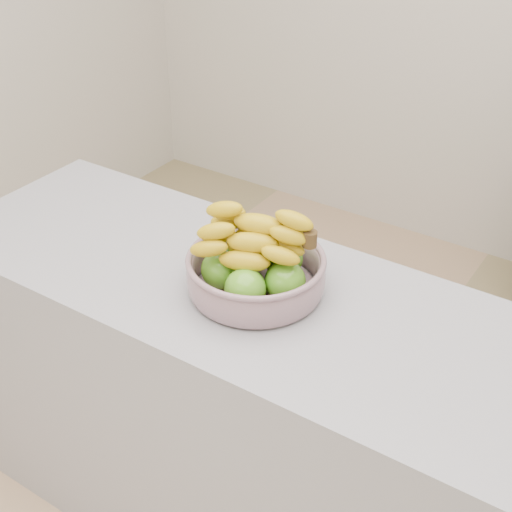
% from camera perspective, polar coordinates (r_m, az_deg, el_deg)
% --- Properties ---
extents(counter, '(2.00, 0.60, 0.90)m').
position_cam_1_polar(counter, '(1.99, 2.43, -14.26)').
color(counter, '#A4A3AB').
rests_on(counter, ground).
extents(fruit_bowl, '(0.34, 0.34, 0.21)m').
position_cam_1_polar(fruit_bowl, '(1.70, -0.01, -0.96)').
color(fruit_bowl, '#8E9DAA').
rests_on(fruit_bowl, counter).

